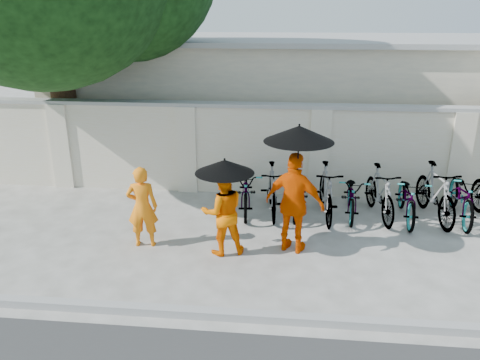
# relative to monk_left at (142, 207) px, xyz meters

# --- Properties ---
(ground) EXTENTS (80.00, 80.00, 0.00)m
(ground) POSITION_rel_monk_left_xyz_m (1.22, -0.31, -0.74)
(ground) COLOR #B9B5AE
(kerb) EXTENTS (40.00, 0.16, 0.12)m
(kerb) POSITION_rel_monk_left_xyz_m (1.22, -2.01, -0.68)
(kerb) COLOR #979896
(kerb) RESTS_ON ground
(compound_wall) EXTENTS (20.00, 0.30, 2.00)m
(compound_wall) POSITION_rel_monk_left_xyz_m (2.22, 2.89, 0.26)
(compound_wall) COLOR silver
(compound_wall) RESTS_ON ground
(building_behind) EXTENTS (14.00, 6.00, 3.20)m
(building_behind) POSITION_rel_monk_left_xyz_m (3.22, 6.69, 0.86)
(building_behind) COLOR beige
(building_behind) RESTS_ON ground
(monk_left) EXTENTS (0.58, 0.43, 1.48)m
(monk_left) POSITION_rel_monk_left_xyz_m (0.00, 0.00, 0.00)
(monk_left) COLOR orange
(monk_left) RESTS_ON ground
(monk_center) EXTENTS (0.89, 0.78, 1.53)m
(monk_center) POSITION_rel_monk_left_xyz_m (1.45, -0.13, 0.02)
(monk_center) COLOR #FF6E00
(monk_center) RESTS_ON ground
(parasol_center) EXTENTS (0.98, 0.98, 0.85)m
(parasol_center) POSITION_rel_monk_left_xyz_m (1.50, -0.21, 0.87)
(parasol_center) COLOR black
(parasol_center) RESTS_ON ground
(monk_right) EXTENTS (1.13, 0.78, 1.79)m
(monk_right) POSITION_rel_monk_left_xyz_m (2.66, 0.06, 0.15)
(monk_right) COLOR #E74D00
(monk_right) RESTS_ON ground
(parasol_right) EXTENTS (1.14, 1.14, 1.25)m
(parasol_right) POSITION_rel_monk_left_xyz_m (2.68, -0.02, 1.39)
(parasol_right) COLOR black
(parasol_right) RESTS_ON ground
(bike_0) EXTENTS (0.78, 1.85, 0.94)m
(bike_0) POSITION_rel_monk_left_xyz_m (1.69, 1.72, -0.27)
(bike_0) COLOR gray
(bike_0) RESTS_ON ground
(bike_1) EXTENTS (0.65, 1.77, 1.04)m
(bike_1) POSITION_rel_monk_left_xyz_m (2.23, 1.64, -0.22)
(bike_1) COLOR gray
(bike_1) RESTS_ON ground
(bike_2) EXTENTS (0.72, 1.67, 0.86)m
(bike_2) POSITION_rel_monk_left_xyz_m (2.77, 1.71, -0.31)
(bike_2) COLOR gray
(bike_2) RESTS_ON ground
(bike_3) EXTENTS (0.61, 1.84, 1.09)m
(bike_3) POSITION_rel_monk_left_xyz_m (3.32, 1.58, -0.19)
(bike_3) COLOR gray
(bike_3) RESTS_ON ground
(bike_4) EXTENTS (0.72, 1.73, 0.89)m
(bike_4) POSITION_rel_monk_left_xyz_m (3.86, 1.71, -0.30)
(bike_4) COLOR gray
(bike_4) RESTS_ON ground
(bike_5) EXTENTS (0.73, 1.81, 1.06)m
(bike_5) POSITION_rel_monk_left_xyz_m (4.40, 1.69, -0.21)
(bike_5) COLOR gray
(bike_5) RESTS_ON ground
(bike_6) EXTENTS (0.73, 1.81, 0.93)m
(bike_6) POSITION_rel_monk_left_xyz_m (4.94, 1.63, -0.28)
(bike_6) COLOR gray
(bike_6) RESTS_ON ground
(bike_7) EXTENTS (0.76, 1.93, 1.13)m
(bike_7) POSITION_rel_monk_left_xyz_m (5.49, 1.70, -0.18)
(bike_7) COLOR gray
(bike_7) RESTS_ON ground
(bike_8) EXTENTS (0.88, 1.98, 1.01)m
(bike_8) POSITION_rel_monk_left_xyz_m (6.03, 1.74, -0.24)
(bike_8) COLOR gray
(bike_8) RESTS_ON ground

